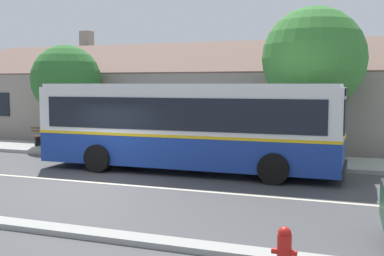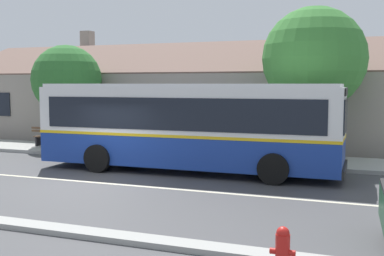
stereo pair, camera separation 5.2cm
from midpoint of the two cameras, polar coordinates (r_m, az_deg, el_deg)
ground_plane at (r=15.88m, az=-11.83°, el=-6.31°), size 300.00×300.00×0.00m
sidewalk_far at (r=21.10m, az=-3.09°, el=-3.13°), size 60.00×3.00×0.15m
lane_divider_stripe at (r=15.88m, az=-11.83°, el=-6.30°), size 60.00×0.16×0.01m
community_building at (r=28.80m, az=-2.25°, el=2.87°), size 24.20×10.11×6.59m
transit_bus at (r=17.22m, az=-0.42°, el=0.41°), size 10.88×2.86×3.16m
bench_by_building at (r=24.12m, az=-16.47°, el=-1.10°), size 1.72×0.51×0.94m
street_tree_primary at (r=20.32m, az=14.35°, el=7.95°), size 4.21×4.21×6.28m
street_tree_secondary at (r=24.77m, az=-14.68°, el=5.25°), size 3.45×3.45×5.07m
fire_hydrant at (r=8.30m, az=10.87°, el=-14.07°), size 0.42×0.24×0.83m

